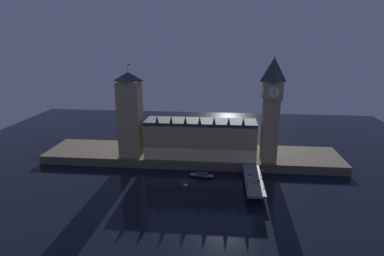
# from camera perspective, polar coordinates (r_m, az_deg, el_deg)

# --- Properties ---
(ground_plane) EXTENTS (400.00, 400.00, 0.00)m
(ground_plane) POSITION_cam_1_polar(r_m,az_deg,el_deg) (211.04, -1.18, -9.43)
(ground_plane) COLOR black
(embankment) EXTENTS (220.00, 42.00, 6.22)m
(embankment) POSITION_cam_1_polar(r_m,az_deg,el_deg) (245.54, -0.11, -4.91)
(embankment) COLOR brown
(embankment) RESTS_ON ground_plane
(parliament_hall) EXTENTS (79.14, 22.06, 31.94)m
(parliament_hall) POSITION_cam_1_polar(r_m,az_deg,el_deg) (232.35, 1.51, -1.85)
(parliament_hall) COLOR tan
(parliament_hall) RESTS_ON embankment
(clock_tower) EXTENTS (12.93, 13.04, 73.07)m
(clock_tower) POSITION_cam_1_polar(r_m,az_deg,el_deg) (223.30, 13.93, 3.70)
(clock_tower) COLOR tan
(clock_tower) RESTS_ON embankment
(victoria_tower) EXTENTS (15.73, 15.73, 66.69)m
(victoria_tower) POSITION_cam_1_polar(r_m,az_deg,el_deg) (234.64, -10.93, 2.39)
(victoria_tower) COLOR tan
(victoria_tower) RESTS_ON embankment
(bridge) EXTENTS (10.66, 46.00, 5.98)m
(bridge) POSITION_cam_1_polar(r_m,az_deg,el_deg) (204.46, 10.85, -9.30)
(bridge) COLOR slate
(bridge) RESTS_ON ground_plane
(car_northbound_lead) EXTENTS (2.04, 3.90, 1.42)m
(car_northbound_lead) POSITION_cam_1_polar(r_m,az_deg,el_deg) (205.52, 10.17, -8.37)
(car_northbound_lead) COLOR silver
(car_northbound_lead) RESTS_ON bridge
(car_southbound_lead) EXTENTS (2.08, 4.72, 1.60)m
(car_southbound_lead) POSITION_cam_1_polar(r_m,az_deg,el_deg) (198.15, 11.72, -9.38)
(car_southbound_lead) COLOR yellow
(car_southbound_lead) RESTS_ON bridge
(pedestrian_near_rail) EXTENTS (0.38, 0.38, 1.84)m
(pedestrian_near_rail) POSITION_cam_1_polar(r_m,az_deg,el_deg) (192.10, 9.79, -10.04)
(pedestrian_near_rail) COLOR black
(pedestrian_near_rail) RESTS_ON bridge
(pedestrian_mid_walk) EXTENTS (0.38, 0.38, 1.66)m
(pedestrian_mid_walk) POSITION_cam_1_polar(r_m,az_deg,el_deg) (207.15, 12.11, -8.22)
(pedestrian_mid_walk) COLOR black
(pedestrian_mid_walk) RESTS_ON bridge
(street_lamp_near) EXTENTS (1.34, 0.60, 6.99)m
(street_lamp_near) POSITION_cam_1_polar(r_m,az_deg,el_deg) (188.12, 9.77, -9.48)
(street_lamp_near) COLOR #2D3333
(street_lamp_near) RESTS_ON bridge
(street_lamp_mid) EXTENTS (1.34, 0.60, 6.11)m
(street_lamp_mid) POSITION_cam_1_polar(r_m,az_deg,el_deg) (202.73, 12.38, -7.87)
(street_lamp_mid) COLOR #2D3333
(street_lamp_mid) RESTS_ON bridge
(street_lamp_far) EXTENTS (1.34, 0.60, 6.27)m
(street_lamp_far) POSITION_cam_1_polar(r_m,az_deg,el_deg) (215.23, 9.24, -6.24)
(street_lamp_far) COLOR #2D3333
(street_lamp_far) RESTS_ON bridge
(boat_upstream) EXTENTS (17.77, 5.84, 3.34)m
(boat_upstream) POSITION_cam_1_polar(r_m,az_deg,el_deg) (216.16, 1.76, -8.44)
(boat_upstream) COLOR #28282D
(boat_upstream) RESTS_ON ground_plane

